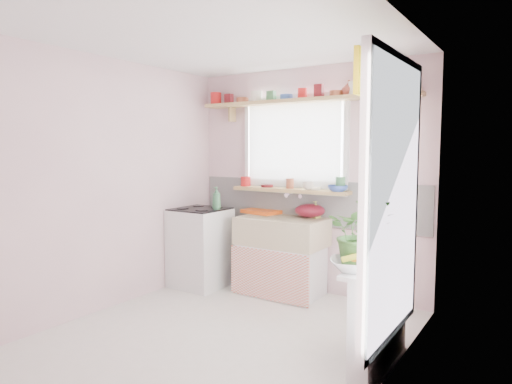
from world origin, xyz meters
The scene contains 19 objects.
room centered at (0.66, 0.86, 1.37)m, with size 3.20×3.20×3.20m.
sink_unit centered at (-0.15, 1.29, 0.43)m, with size 0.95×0.65×1.11m.
cooker centered at (-1.10, 1.05, 0.46)m, with size 0.58×0.58×0.93m.
radiator_ledge centered at (1.30, 0.20, 0.40)m, with size 0.22×0.95×0.78m.
windowsill centered at (-0.15, 1.48, 1.14)m, with size 1.40×0.22×0.04m, color tan.
pine_shelf centered at (0.00, 1.47, 2.12)m, with size 2.52×0.24×0.04m, color tan.
shelf_crockery centered at (-0.02, 1.47, 2.19)m, with size 2.47×0.11×0.12m.
sill_crockery centered at (-0.15, 1.48, 1.22)m, with size 1.35×0.11×0.12m.
dish_tray centered at (-0.53, 1.50, 0.87)m, with size 0.42×0.32×0.04m, color #FC5D16.
colander centered at (0.09, 1.50, 0.93)m, with size 0.33×0.33×0.15m, color maroon.
jade_plant centered at (1.21, 0.02, 1.02)m, with size 0.44×0.38×0.49m, color #345F26.
fruit_bowl centered at (1.21, -0.09, 0.82)m, with size 0.33×0.33×0.08m, color silver.
herb_pot centered at (1.33, -0.13, 0.87)m, with size 0.10×0.07×0.19m, color #29672B.
soap_bottle_sink centered at (0.16, 1.50, 0.94)m, with size 0.08×0.08×0.18m, color #CDCE5B.
sill_cup centered at (0.11, 1.42, 1.20)m, with size 0.11×0.11×0.09m, color beige.
sill_bowl centered at (0.45, 1.42, 1.19)m, with size 0.21×0.21×0.07m, color #3451A9.
shelf_vase centered at (0.53, 1.48, 2.22)m, with size 0.15×0.15×0.16m, color #A04131.
cooker_bottle centered at (-0.88, 1.08, 1.04)m, with size 0.10×0.10×0.26m, color #3B764C.
fruit centered at (1.22, -0.08, 0.88)m, with size 0.20×0.14×0.10m.
Camera 1 is at (2.30, -2.99, 1.60)m, focal length 32.00 mm.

